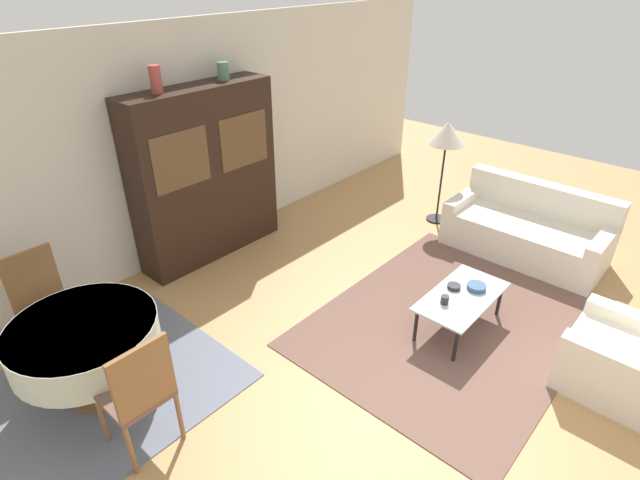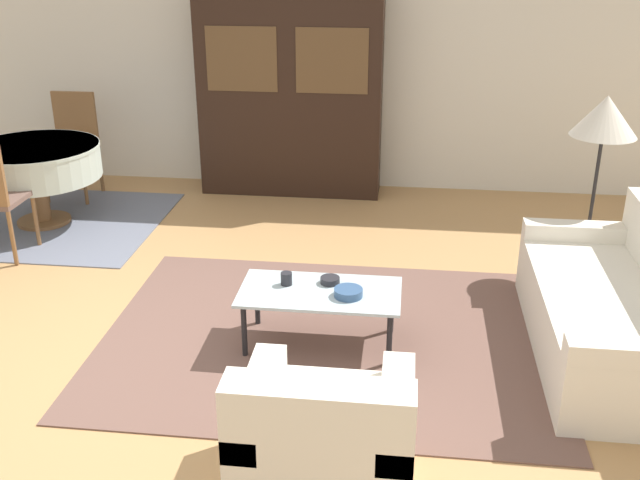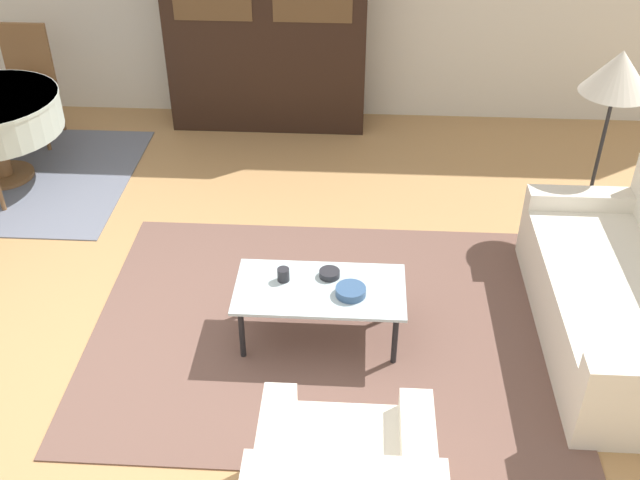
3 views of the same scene
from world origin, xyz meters
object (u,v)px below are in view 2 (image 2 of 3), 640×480
at_px(display_cabinet, 291,93).
at_px(bowl, 348,293).
at_px(dining_chair_far, 73,139).
at_px(couch, 619,313).
at_px(armchair, 325,445).
at_px(bowl_small, 330,280).
at_px(dining_table, 35,162).
at_px(coffee_table, 320,296).
at_px(cup, 286,279).
at_px(floor_lamp, 605,121).

distance_m(display_cabinet, bowl, 3.28).
bearing_deg(dining_chair_far, couch, 151.46).
height_order(armchair, display_cabinet, display_cabinet).
distance_m(dining_chair_far, bowl_small, 3.83).
height_order(dining_chair_far, bowl, dining_chair_far).
height_order(armchair, dining_chair_far, dining_chair_far).
distance_m(display_cabinet, dining_chair_far, 2.23).
relative_size(couch, bowl, 10.10).
bearing_deg(dining_chair_far, display_cabinet, -169.50).
bearing_deg(dining_table, couch, -20.46).
bearing_deg(coffee_table, cup, 164.20).
bearing_deg(display_cabinet, coffee_table, -77.75).
xyz_separation_m(coffee_table, floor_lamp, (1.96, 1.37, 0.87)).
distance_m(coffee_table, dining_chair_far, 3.88).
xyz_separation_m(display_cabinet, floor_lamp, (2.62, -1.68, 0.20)).
xyz_separation_m(dining_chair_far, cup, (2.59, -2.59, -0.15)).
bearing_deg(coffee_table, dining_table, 146.62).
distance_m(couch, cup, 2.13).
relative_size(couch, cup, 21.89).
distance_m(dining_chair_far, bowl, 4.05).
xyz_separation_m(bowl, bowl_small, (-0.14, 0.17, -0.01)).
distance_m(couch, coffee_table, 1.90).
height_order(display_cabinet, bowl, display_cabinet).
relative_size(couch, bowl_small, 14.44).
distance_m(armchair, bowl_small, 1.55).
bearing_deg(floor_lamp, bowl_small, -146.64).
height_order(couch, cup, couch).
height_order(dining_chair_far, floor_lamp, floor_lamp).
bearing_deg(dining_table, coffee_table, -33.38).
distance_m(couch, armchair, 2.28).
height_order(coffee_table, dining_table, dining_table).
bearing_deg(armchair, floor_lamp, 57.76).
height_order(display_cabinet, cup, display_cabinet).
distance_m(dining_table, dining_chair_far, 0.81).
distance_m(coffee_table, bowl_small, 0.14).
relative_size(display_cabinet, dining_table, 1.77).
bearing_deg(floor_lamp, armchair, -122.24).
distance_m(armchair, cup, 1.55).
distance_m(couch, dining_chair_far, 5.37).
bearing_deg(armchair, coffee_table, 97.79).
bearing_deg(couch, floor_lamp, -2.68).
relative_size(display_cabinet, cup, 24.19).
bearing_deg(dining_table, armchair, -47.44).
xyz_separation_m(armchair, cup, (-0.42, 1.49, 0.13)).
bearing_deg(bowl_small, coffee_table, -113.66).
bearing_deg(floor_lamp, bowl, -141.12).
height_order(armchair, dining_table, armchair).
height_order(floor_lamp, cup, floor_lamp).
bearing_deg(dining_chair_far, coffee_table, 136.62).
xyz_separation_m(couch, dining_chair_far, (-4.71, 2.56, 0.29)).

